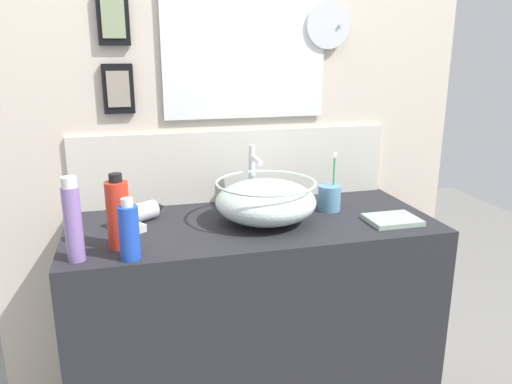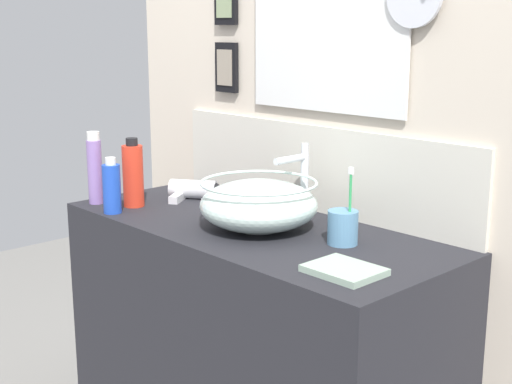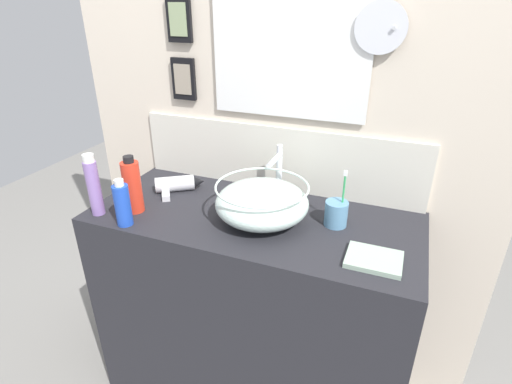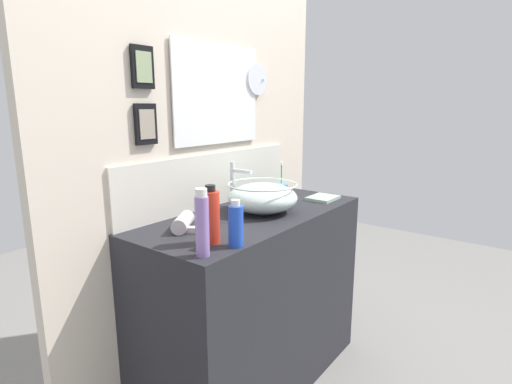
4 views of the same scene
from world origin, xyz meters
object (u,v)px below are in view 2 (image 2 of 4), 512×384
object	(u,v)px
toothbrush_cup	(343,227)
hair_drier	(197,190)
glass_bowl_sink	(259,204)
spray_bottle	(112,188)
faucet	(301,175)
shampoo_bottle	(133,175)
lotion_bottle	(95,169)
hand_towel	(344,270)

from	to	relation	value
toothbrush_cup	hair_drier	bearing A→B (deg)	177.00
glass_bowl_sink	spray_bottle	world-z (taller)	spray_bottle
glass_bowl_sink	faucet	bearing A→B (deg)	90.00
glass_bowl_sink	toothbrush_cup	world-z (taller)	toothbrush_cup
glass_bowl_sink	faucet	distance (m)	0.18
hair_drier	shampoo_bottle	world-z (taller)	shampoo_bottle
spray_bottle	lotion_bottle	size ratio (longest dim) A/B	0.74
glass_bowl_sink	spray_bottle	xyz separation A→B (m)	(-0.44, -0.20, 0.01)
faucet	hand_towel	bearing A→B (deg)	-34.46
shampoo_bottle	hand_towel	world-z (taller)	shampoo_bottle
spray_bottle	shampoo_bottle	xyz separation A→B (m)	(-0.03, 0.10, 0.02)
glass_bowl_sink	spray_bottle	distance (m)	0.48
spray_bottle	shampoo_bottle	bearing A→B (deg)	105.81
hair_drier	hand_towel	world-z (taller)	hair_drier
glass_bowl_sink	hair_drier	size ratio (longest dim) A/B	1.67
hair_drier	lotion_bottle	bearing A→B (deg)	-122.35
faucet	lotion_bottle	size ratio (longest dim) A/B	0.96
toothbrush_cup	shampoo_bottle	distance (m)	0.74
shampoo_bottle	hand_towel	size ratio (longest dim) A/B	1.32
hair_drier	hand_towel	size ratio (longest dim) A/B	1.20
faucet	hand_towel	size ratio (longest dim) A/B	1.36
lotion_bottle	hand_towel	distance (m)	0.99
faucet	lotion_bottle	distance (m)	0.67
toothbrush_cup	shampoo_bottle	size ratio (longest dim) A/B	0.95
shampoo_bottle	hand_towel	bearing A→B (deg)	-0.18
toothbrush_cup	lotion_bottle	world-z (taller)	lotion_bottle
toothbrush_cup	spray_bottle	bearing A→B (deg)	-158.87
shampoo_bottle	faucet	bearing A→B (deg)	30.57
toothbrush_cup	lotion_bottle	distance (m)	0.87
hair_drier	shampoo_bottle	size ratio (longest dim) A/B	0.91
lotion_bottle	shampoo_bottle	bearing A→B (deg)	30.82
spray_bottle	lotion_bottle	distance (m)	0.15
toothbrush_cup	hand_towel	world-z (taller)	toothbrush_cup
hair_drier	spray_bottle	distance (m)	0.31
glass_bowl_sink	hair_drier	world-z (taller)	glass_bowl_sink
shampoo_bottle	hair_drier	bearing A→B (deg)	73.97
hand_towel	lotion_bottle	bearing A→B (deg)	-176.18
hair_drier	hand_towel	distance (m)	0.84
spray_bottle	glass_bowl_sink	bearing A→B (deg)	24.71
spray_bottle	shampoo_bottle	world-z (taller)	shampoo_bottle
faucet	lotion_bottle	xyz separation A→B (m)	(-0.58, -0.34, -0.02)
faucet	shampoo_bottle	size ratio (longest dim) A/B	1.03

